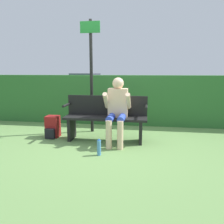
{
  "coord_description": "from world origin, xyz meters",
  "views": [
    {
      "loc": [
        0.77,
        -4.19,
        1.39
      ],
      "look_at": [
        0.15,
        -0.1,
        0.62
      ],
      "focal_mm": 35.0,
      "sensor_mm": 36.0,
      "label": 1
    }
  ],
  "objects": [
    {
      "name": "ground_plane",
      "position": [
        0.0,
        0.0,
        0.0
      ],
      "size": [
        40.0,
        40.0,
        0.0
      ],
      "primitive_type": "plane",
      "color": "#668E4C"
    },
    {
      "name": "hedge_back",
      "position": [
        0.0,
        1.53,
        0.64
      ],
      "size": [
        12.0,
        0.42,
        1.29
      ],
      "color": "#2D662D",
      "rests_on": "ground"
    },
    {
      "name": "backpack",
      "position": [
        -1.16,
        0.08,
        0.22
      ],
      "size": [
        0.27,
        0.32,
        0.46
      ],
      "color": "maroon",
      "rests_on": "ground"
    },
    {
      "name": "person_seated",
      "position": [
        0.25,
        -0.08,
        0.71
      ],
      "size": [
        0.51,
        0.65,
        1.27
      ],
      "color": "beige",
      "rests_on": "ground"
    },
    {
      "name": "signpost",
      "position": [
        -0.43,
        0.64,
        1.43
      ],
      "size": [
        0.44,
        0.09,
        2.49
      ],
      "color": "black",
      "rests_on": "ground"
    },
    {
      "name": "parked_car",
      "position": [
        -4.22,
        13.63,
        0.59
      ],
      "size": [
        4.8,
        2.68,
        1.21
      ],
      "rotation": [
        0.0,
        0.0,
        -0.23
      ],
      "color": "maroon",
      "rests_on": "ground"
    },
    {
      "name": "water_bottle",
      "position": [
        0.03,
        -0.78,
        0.13
      ],
      "size": [
        0.07,
        0.07,
        0.28
      ],
      "color": "#4C8CCC",
      "rests_on": "ground"
    },
    {
      "name": "park_bench",
      "position": [
        0.0,
        0.06,
        0.48
      ],
      "size": [
        1.65,
        0.43,
        0.9
      ],
      "color": "black",
      "rests_on": "ground"
    }
  ]
}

